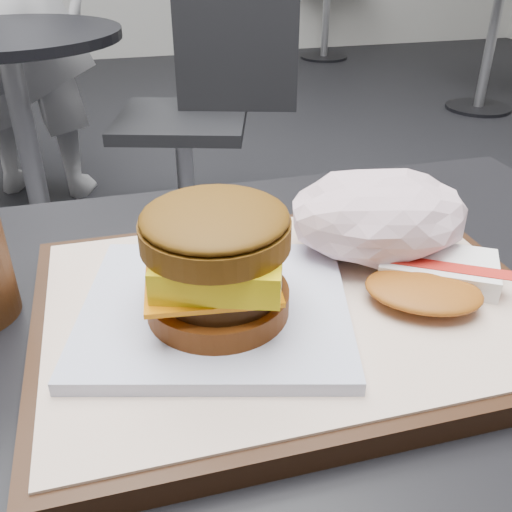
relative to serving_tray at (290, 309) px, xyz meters
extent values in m
cube|color=black|center=(-0.04, -0.03, -0.03)|extent=(0.80, 0.60, 0.04)
cube|color=black|center=(0.00, 0.00, 0.00)|extent=(0.38, 0.28, 0.02)
cube|color=beige|center=(0.00, 0.00, 0.01)|extent=(0.36, 0.26, 0.00)
cube|color=white|center=(-0.06, 0.00, 0.02)|extent=(0.23, 0.21, 0.01)
cylinder|color=#68320E|center=(-0.06, -0.01, 0.03)|extent=(0.12, 0.12, 0.02)
cylinder|color=black|center=(-0.06, -0.01, 0.04)|extent=(0.11, 0.11, 0.01)
cube|color=orange|center=(-0.06, -0.01, 0.05)|extent=(0.10, 0.10, 0.00)
cube|color=yellow|center=(-0.06, -0.02, 0.06)|extent=(0.10, 0.10, 0.02)
cylinder|color=brown|center=(-0.06, -0.01, 0.08)|extent=(0.12, 0.12, 0.02)
ellipsoid|color=brown|center=(-0.06, -0.01, 0.09)|extent=(0.12, 0.12, 0.02)
cube|color=white|center=(0.12, 0.00, 0.02)|extent=(0.11, 0.09, 0.02)
cube|color=red|center=(0.12, -0.02, 0.03)|extent=(0.08, 0.06, 0.00)
ellipsoid|color=#AE611B|center=(0.09, -0.03, 0.02)|extent=(0.11, 0.10, 0.01)
cylinder|color=black|center=(-0.39, 1.62, -0.77)|extent=(0.44, 0.44, 0.02)
cylinder|color=#A5A5AA|center=(-0.39, 1.62, -0.41)|extent=(0.07, 0.07, 0.70)
cylinder|color=black|center=(-0.39, 1.62, -0.04)|extent=(0.70, 0.70, 0.03)
cylinder|color=#B5B5BA|center=(0.12, 1.53, -0.56)|extent=(0.06, 0.06, 0.44)
cube|color=black|center=(0.12, 1.53, -0.32)|extent=(0.52, 0.52, 0.04)
cube|color=black|center=(0.31, 1.53, -0.10)|extent=(0.39, 0.14, 0.40)
cylinder|color=black|center=(2.16, 2.77, -0.77)|extent=(0.40, 0.40, 0.02)
cylinder|color=#A5A5AA|center=(2.16, 2.77, -0.41)|extent=(0.06, 0.06, 0.70)
cylinder|color=black|center=(1.76, 4.47, -0.77)|extent=(0.40, 0.40, 0.02)
cylinder|color=#A5A5AA|center=(1.76, 4.47, -0.41)|extent=(0.06, 0.06, 0.70)
camera|label=1|loc=(-0.12, -0.34, 0.26)|focal=40.00mm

